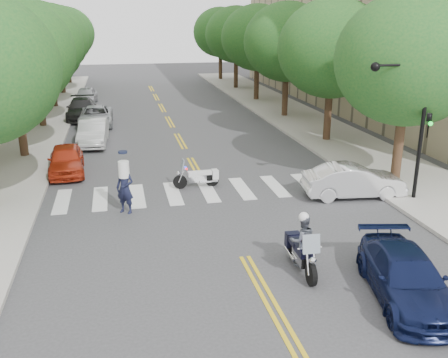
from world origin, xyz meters
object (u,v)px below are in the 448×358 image
object	(u,v)px
motorcycle_parked	(200,177)
officer_standing	(125,188)
sedan_blue	(406,277)
motorcycle_police	(302,244)
convertible	(353,181)

from	to	relation	value
motorcycle_parked	officer_standing	distance (m)	4.19
officer_standing	sedan_blue	distance (m)	10.81
motorcycle_parked	sedan_blue	distance (m)	11.15
officer_standing	motorcycle_police	bearing A→B (deg)	-15.87
motorcycle_police	officer_standing	world-z (taller)	officer_standing
motorcycle_parked	convertible	bearing A→B (deg)	-115.67
convertible	sedan_blue	size ratio (longest dim) A/B	0.95
convertible	motorcycle_parked	bearing A→B (deg)	73.04
motorcycle_police	convertible	distance (m)	7.23
motorcycle_police	motorcycle_parked	distance (m)	8.48
motorcycle_police	officer_standing	xyz separation A→B (m)	(-5.06, 5.86, 0.16)
motorcycle_parked	sedan_blue	xyz separation A→B (m)	(3.89, -10.44, 0.18)
motorcycle_parked	sedan_blue	world-z (taller)	motorcycle_parked
officer_standing	sedan_blue	xyz separation A→B (m)	(7.25, -8.01, -0.35)
motorcycle_parked	officer_standing	xyz separation A→B (m)	(-3.36, -2.44, 0.54)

